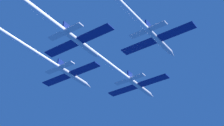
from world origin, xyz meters
The scene contains 2 objects.
jet_lead centered at (-0.69, -13.32, -0.36)m, with size 15.82×49.51×2.62m.
jet_left_wing centered at (-11.25, -30.23, 0.44)m, with size 15.82×60.03×2.62m.
Camera 1 is at (35.57, -61.24, -39.85)m, focal length 55.06 mm.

